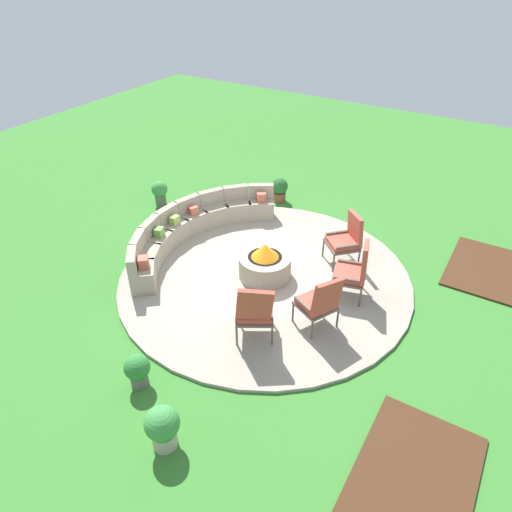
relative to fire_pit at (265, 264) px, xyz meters
The scene contains 14 objects.
ground_plane 0.34m from the fire_pit, ahead, with size 24.00×24.00×0.00m, color #387A2D.
patio_circle 0.31m from the fire_pit, ahead, with size 5.66×5.66×0.06m, color #9E9384.
mulch_bed_left 4.48m from the fire_pit, 124.77° to the right, with size 1.97×1.40×0.04m, color #472B19.
mulch_bed_right 4.48m from the fire_pit, 55.23° to the right, with size 1.97×1.40×0.04m, color #472B19.
fire_pit is the anchor object (origin of this frame).
curved_stone_bench 1.99m from the fire_pit, 81.49° to the left, with size 4.14×1.66×0.78m.
lounge_chair_front_left 1.73m from the fire_pit, 155.21° to the right, with size 0.84×0.86×1.16m.
lounge_chair_front_right 1.72m from the fire_pit, 117.56° to the right, with size 0.77×0.77×1.07m.
lounge_chair_back_left 1.73m from the fire_pit, 79.37° to the right, with size 0.75×0.72×1.15m.
lounge_chair_back_right 1.72m from the fire_pit, 41.79° to the right, with size 0.82×0.83×1.07m.
potted_plant_0 4.02m from the fire_pit, 70.85° to the left, with size 0.39×0.39×0.60m.
potted_plant_1 3.89m from the fire_pit, 169.20° to the right, with size 0.46×0.46×0.67m.
potted_plant_2 3.25m from the fire_pit, behind, with size 0.39×0.39×0.55m.
potted_plant_3 3.28m from the fire_pit, 23.99° to the left, with size 0.41×0.41×0.61m.
Camera 1 is at (-6.36, -3.67, 5.55)m, focal length 32.82 mm.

